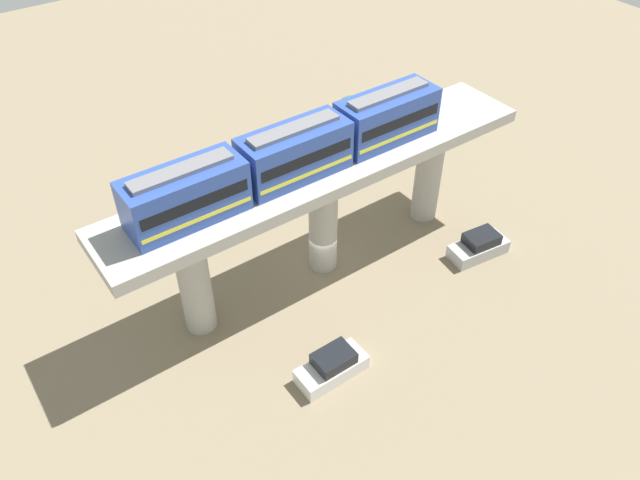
{
  "coord_description": "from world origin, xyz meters",
  "views": [
    {
      "loc": [
        25.45,
        -18.59,
        29.8
      ],
      "look_at": [
        2.5,
        -2.05,
        5.05
      ],
      "focal_mm": 35.08,
      "sensor_mm": 36.0,
      "label": 1
    }
  ],
  "objects": [
    {
      "name": "parked_car_white",
      "position": [
        7.85,
        -5.05,
        0.74
      ],
      "size": [
        1.81,
        4.21,
        1.76
      ],
      "rotation": [
        0.0,
        0.0,
        -0.0
      ],
      "color": "white",
      "rests_on": "ground"
    },
    {
      "name": "train",
      "position": [
        0.0,
        -2.05,
        9.95
      ],
      "size": [
        2.64,
        20.5,
        3.24
      ],
      "color": "#2D4CA5",
      "rests_on": "viaduct"
    },
    {
      "name": "ground_plane",
      "position": [
        0.0,
        0.0,
        0.0
      ],
      "size": [
        120.0,
        120.0,
        0.0
      ],
      "primitive_type": "plane",
      "color": "#84755B"
    },
    {
      "name": "parked_car_silver",
      "position": [
        5.54,
        9.47,
        0.74
      ],
      "size": [
        2.33,
        4.4,
        1.76
      ],
      "rotation": [
        0.0,
        0.0,
        -0.13
      ],
      "color": "#B2B5BA",
      "rests_on": "ground"
    },
    {
      "name": "viaduct",
      "position": [
        0.0,
        0.0,
        6.3
      ],
      "size": [
        5.2,
        28.85,
        8.42
      ],
      "color": "#A8A59E",
      "rests_on": "ground"
    },
    {
      "name": "tree_near_viaduct",
      "position": [
        -11.9,
        11.64,
        2.7
      ],
      "size": [
        2.55,
        2.55,
        4.0
      ],
      "color": "brown",
      "rests_on": "ground"
    }
  ]
}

